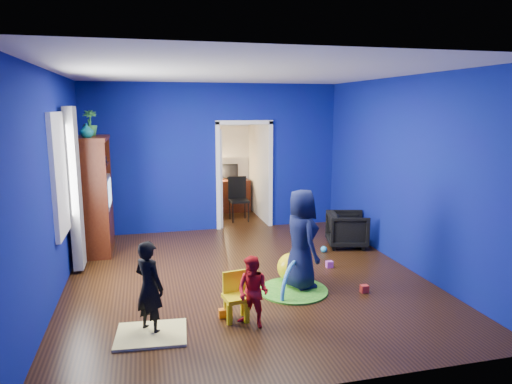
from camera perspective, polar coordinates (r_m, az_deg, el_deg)
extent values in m
cube|color=black|center=(6.76, -1.35, -10.56)|extent=(5.00, 5.50, 0.01)
cube|color=white|center=(6.32, -1.47, 14.77)|extent=(5.00, 5.50, 0.01)
cube|color=navy|center=(9.06, -5.20, 4.28)|extent=(5.00, 0.02, 2.90)
cube|color=navy|center=(3.80, 7.67, -4.56)|extent=(5.00, 0.02, 2.90)
cube|color=navy|center=(6.34, -24.06, 0.69)|extent=(0.02, 5.50, 2.90)
cube|color=navy|center=(7.34, 18.04, 2.32)|extent=(0.02, 5.50, 2.90)
imported|color=black|center=(8.24, 11.34, -4.61)|extent=(0.82, 0.81, 0.62)
imported|color=black|center=(5.17, -13.20, -11.50)|extent=(0.44, 0.44, 1.03)
imported|color=#10113B|center=(6.21, 5.68, -5.90)|extent=(0.52, 0.72, 1.36)
imported|color=#B1121B|center=(5.21, -0.38, -12.38)|extent=(0.50, 0.50, 0.81)
imported|color=#0D646F|center=(7.73, -20.43, 7.22)|extent=(0.22, 0.22, 0.23)
imported|color=#318737|center=(8.25, -20.08, 8.12)|extent=(0.26, 0.26, 0.43)
cube|color=#3D1A0A|center=(8.16, -19.71, -0.34)|extent=(0.58, 1.14, 1.96)
cube|color=silver|center=(8.14, -19.45, -0.06)|extent=(0.46, 0.70, 0.54)
cube|color=#F2E07A|center=(5.29, -12.95, -16.95)|extent=(0.80, 0.66, 0.03)
sphere|color=yellow|center=(6.57, 4.44, -9.35)|extent=(0.41, 0.41, 0.41)
cube|color=yellow|center=(5.42, -2.47, -13.24)|extent=(0.32, 0.32, 0.50)
cylinder|color=green|center=(6.28, 4.70, -12.15)|extent=(0.92, 0.92, 0.02)
torus|color=#3F8CD8|center=(6.28, 4.70, -12.09)|extent=(0.57, 0.66, 0.82)
cube|color=white|center=(6.66, -23.49, 2.05)|extent=(0.03, 0.95, 1.55)
cube|color=slate|center=(7.23, -21.72, 0.36)|extent=(0.14, 0.42, 2.40)
cube|color=white|center=(9.23, -1.47, 1.92)|extent=(1.16, 0.10, 2.10)
cube|color=#3D140A|center=(10.80, -3.19, -0.46)|extent=(0.88, 0.44, 0.75)
cube|color=black|center=(10.82, -3.34, 2.65)|extent=(0.40, 0.05, 0.32)
sphere|color=#FFD88C|center=(10.72, -4.75, 2.45)|extent=(0.14, 0.14, 0.14)
cube|color=black|center=(9.86, -2.15, -1.01)|extent=(0.40, 0.40, 0.92)
cube|color=white|center=(10.72, -3.39, 8.32)|extent=(0.88, 0.24, 0.04)
cube|color=red|center=(6.38, 13.39, -11.69)|extent=(0.10, 0.08, 0.10)
sphere|color=#28A8E6|center=(7.91, 8.48, -7.07)|extent=(0.11, 0.11, 0.11)
cube|color=orange|center=(5.56, -4.15, -14.89)|extent=(0.10, 0.08, 0.10)
sphere|color=green|center=(7.43, 4.01, -8.14)|extent=(0.11, 0.11, 0.11)
cube|color=#CE4DC6|center=(7.20, 9.16, -8.92)|extent=(0.10, 0.08, 0.10)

